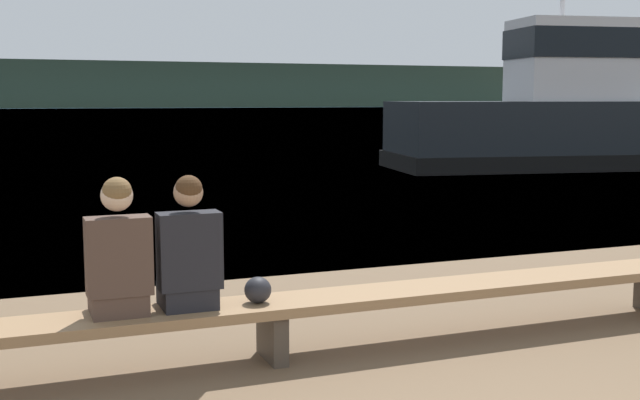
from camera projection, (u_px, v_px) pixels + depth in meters
name	position (u px, v px, depth m)	size (l,w,h in m)	color
water_surface	(22.00, 111.00, 119.78)	(240.00, 240.00, 0.00)	teal
far_shoreline	(16.00, 84.00, 164.07)	(600.00, 12.00, 9.67)	#2D3D2D
bench_main	(272.00, 311.00, 6.12)	(8.18, 0.53, 0.46)	#8E6B47
person_left	(118.00, 256.00, 5.65)	(0.45, 0.43, 1.00)	#4C382D
person_right	(189.00, 252.00, 5.84)	(0.45, 0.43, 0.99)	black
shopping_bag	(258.00, 290.00, 6.05)	(0.20, 0.21, 0.20)	#232328
tugboat_red	(557.00, 121.00, 23.11)	(9.89, 4.99, 6.97)	black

